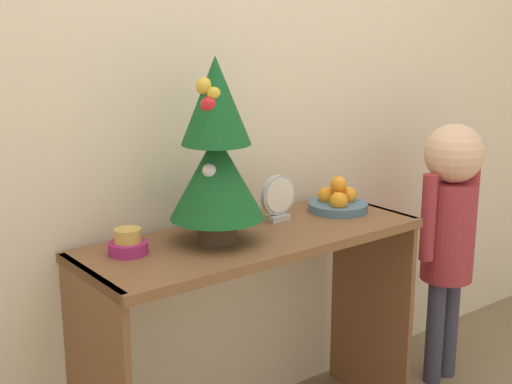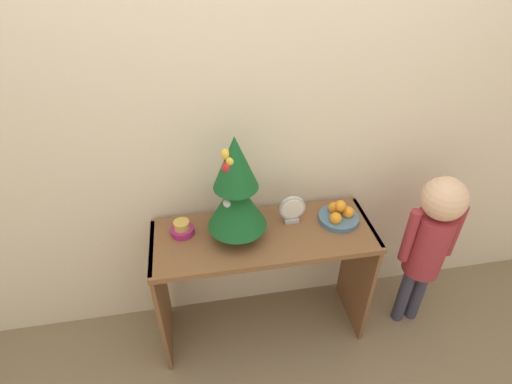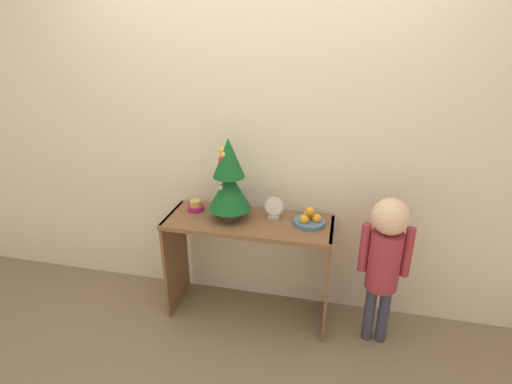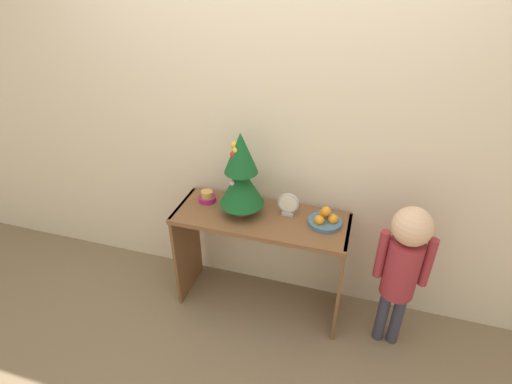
# 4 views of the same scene
# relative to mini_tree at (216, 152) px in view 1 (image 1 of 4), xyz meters

# --- Properties ---
(back_wall) EXTENTS (7.00, 0.05, 2.50)m
(back_wall) POSITION_rel_mini_tree_xyz_m (0.13, 0.24, 0.25)
(back_wall) COLOR beige
(back_wall) RESTS_ON ground_plane
(console_table) EXTENTS (1.09, 0.41, 0.73)m
(console_table) POSITION_rel_mini_tree_xyz_m (0.13, -0.01, -0.44)
(console_table) COLOR brown
(console_table) RESTS_ON ground_plane
(mini_tree) EXTENTS (0.28, 0.28, 0.54)m
(mini_tree) POSITION_rel_mini_tree_xyz_m (0.00, 0.00, 0.00)
(mini_tree) COLOR #4C3828
(mini_tree) RESTS_ON console_table
(fruit_bowl) EXTENTS (0.20, 0.20, 0.12)m
(fruit_bowl) POSITION_rel_mini_tree_xyz_m (0.52, 0.03, -0.24)
(fruit_bowl) COLOR #476B84
(fruit_bowl) RESTS_ON console_table
(singing_bowl) EXTENTS (0.11, 0.11, 0.07)m
(singing_bowl) POSITION_rel_mini_tree_xyz_m (-0.26, 0.06, -0.24)
(singing_bowl) COLOR #9E2366
(singing_bowl) RESTS_ON console_table
(desk_clock) EXTENTS (0.13, 0.04, 0.15)m
(desk_clock) POSITION_rel_mini_tree_xyz_m (0.28, 0.06, -0.19)
(desk_clock) COLOR #B2B2B7
(desk_clock) RESTS_ON console_table
(child_figure) EXTENTS (0.30, 0.22, 1.00)m
(child_figure) POSITION_rel_mini_tree_xyz_m (0.98, -0.09, -0.35)
(child_figure) COLOR #38384C
(child_figure) RESTS_ON ground_plane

